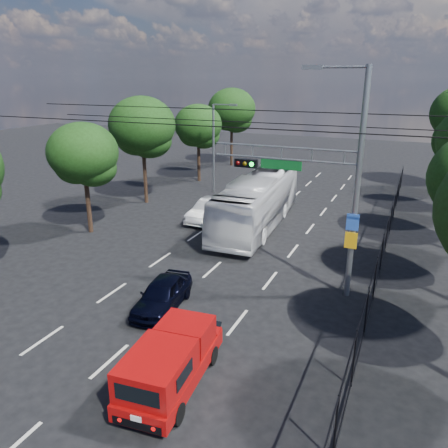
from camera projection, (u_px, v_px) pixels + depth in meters
The scene contains 14 objects.
ground at pixel (110, 361), 14.64m from camera, with size 120.00×120.00×0.00m, color black.
lane_markings at pixel (254, 232), 26.76m from camera, with size 6.12×38.00×0.01m.
signal_mast at pixel (327, 175), 17.84m from camera, with size 6.43×0.39×9.50m.
streetlight_left at pixel (215, 144), 34.85m from camera, with size 2.09×0.22×7.08m.
utility_wires at pixel (219, 119), 19.97m from camera, with size 22.00×5.04×0.74m.
fence_right at pixel (384, 245), 21.92m from camera, with size 0.06×34.03×2.00m.
tree_left_b at pixel (84, 158), 25.38m from camera, with size 4.08×4.08×6.63m.
tree_left_c at pixel (143, 130), 31.41m from camera, with size 4.80×4.80×7.80m.
tree_left_d at pixel (199, 128), 38.39m from camera, with size 4.20×4.20×6.83m.
tree_left_e at pixel (232, 112), 45.13m from camera, with size 4.92×4.92×7.99m.
red_pickup at pixel (171, 361), 13.14m from camera, with size 2.13×4.82×1.74m.
navy_hatchback at pixel (162, 294), 17.78m from camera, with size 1.51×3.75×1.28m, color black.
white_bus at pixel (257, 202), 27.33m from camera, with size 2.69×11.51×3.21m, color silver.
white_van at pixel (210, 210), 28.73m from camera, with size 1.51×4.32×1.42m, color silver.
Camera 1 is at (8.54, -9.76, 9.06)m, focal length 35.00 mm.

